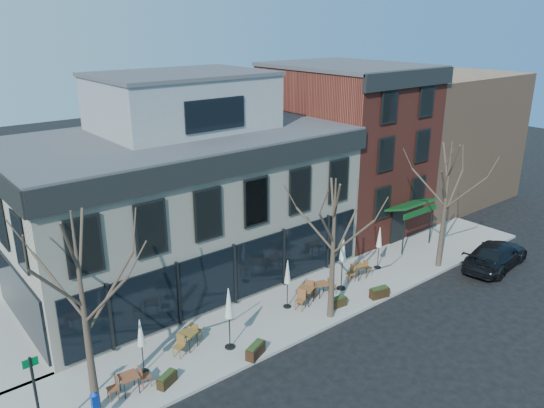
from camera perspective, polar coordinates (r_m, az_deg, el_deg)
ground at (r=27.70m, az=-4.05°, el=-10.95°), size 120.00×120.00×0.00m
sidewalk_front at (r=28.00m, az=4.07°, el=-10.43°), size 33.50×4.70×0.15m
corner_building at (r=29.78m, az=-9.78°, el=0.97°), size 18.39×10.39×11.10m
red_brick_building at (r=37.23m, az=7.81°, el=6.19°), size 8.20×11.78×11.18m
bg_building at (r=45.61m, az=15.58°, el=7.24°), size 12.00×12.00×10.00m
tree_corner at (r=19.82m, az=-19.50°, el=-11.12°), size 3.93×3.98×7.92m
tree_mid at (r=25.07m, az=6.61°, el=-4.70°), size 3.50×3.55×7.04m
tree_right at (r=31.68m, az=18.14°, el=0.04°), size 3.72×3.77×7.48m
sign_pole at (r=20.33m, az=-24.05°, el=-18.25°), size 0.50×0.10×3.40m
parked_sedan at (r=34.05m, az=22.91°, el=-5.06°), size 5.67×2.88×1.58m
call_box at (r=21.02m, az=-18.44°, el=-20.06°), size 0.29×0.29×1.45m
cafe_set_0 at (r=22.35m, az=-15.12°, el=-17.98°), size 1.78×0.76×0.92m
cafe_set_1 at (r=24.32m, az=-9.05°, el=-14.08°), size 1.84×1.18×0.96m
cafe_set_3 at (r=27.47m, az=3.64°, el=-9.61°), size 1.97×1.26×1.03m
cafe_set_4 at (r=28.24m, az=5.37°, el=-8.97°), size 1.73×0.86×0.88m
cafe_set_5 at (r=30.29m, az=9.36°, el=-7.05°), size 1.79×0.76×0.93m
umbrella_0 at (r=22.55m, az=-13.94°, el=-13.58°), size 0.40×0.40×2.47m
umbrella_1 at (r=23.31m, az=-4.67°, el=-10.91°), size 0.47×0.47×2.94m
umbrella_2 at (r=26.46m, az=1.68°, el=-7.57°), size 0.41×0.41×2.59m
umbrella_3 at (r=28.28m, az=7.62°, el=-5.13°), size 0.49×0.49×3.08m
umbrella_4 at (r=31.14m, az=11.47°, el=-3.75°), size 0.41×0.41×2.56m
planter_0 at (r=22.53m, az=-11.22°, el=-18.00°), size 0.98×0.71×0.51m
planter_1 at (r=23.67m, az=-1.78°, el=-15.43°), size 1.13×0.80×0.59m
planter_2 at (r=27.42m, az=7.09°, el=-10.41°), size 0.97×0.47×0.53m
planter_3 at (r=28.60m, az=11.48°, el=-9.30°), size 1.10×0.64×0.58m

